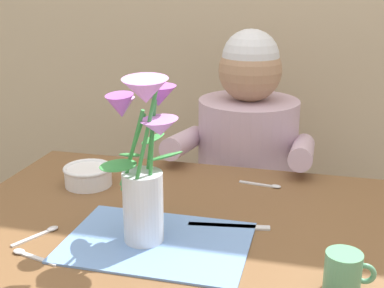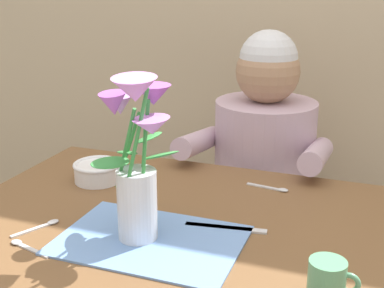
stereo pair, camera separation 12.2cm
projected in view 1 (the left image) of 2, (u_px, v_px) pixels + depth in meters
The scene contains 10 objects.
dining_table at pixel (198, 260), 1.26m from camera, with size 1.20×0.80×0.74m.
seated_person at pixel (246, 193), 1.84m from camera, with size 0.45×0.47×1.14m.
striped_placemat at pixel (157, 242), 1.14m from camera, with size 0.40×0.28×0.01m, color #6B93D1.
flower_vase at pixel (144, 159), 1.08m from camera, with size 0.20×0.22×0.38m.
ceramic_bowl at pixel (88, 175), 1.44m from camera, with size 0.14×0.14×0.06m.
dinner_knife at pixel (229, 225), 1.21m from camera, with size 0.19×0.02×0.01m, color silver.
ceramic_mug at pixel (344, 273), 0.95m from camera, with size 0.09×0.07×0.08m.
spoon_0 at pixel (28, 255), 1.08m from camera, with size 0.12×0.04×0.01m.
spoon_1 at pixel (43, 233), 1.18m from camera, with size 0.07×0.11×0.01m.
spoon_2 at pixel (267, 185), 1.44m from camera, with size 0.12×0.03×0.01m.
Camera 1 is at (0.26, -1.08, 1.30)m, focal length 48.65 mm.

